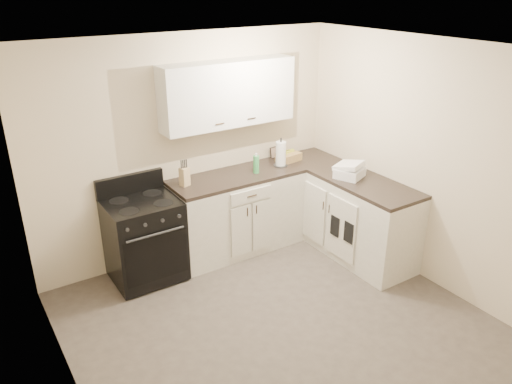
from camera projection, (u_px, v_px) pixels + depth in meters
floor at (282, 327)px, 4.65m from camera, size 3.60×3.60×0.00m
ceiling at (289, 52)px, 3.66m from camera, size 3.60×3.60×0.00m
wall_back at (190, 148)px, 5.54m from camera, size 3.60×0.00×3.60m
wall_right at (428, 165)px, 5.06m from camera, size 0.00×3.60×3.60m
wall_left at (62, 269)px, 3.26m from camera, size 0.00×3.60×3.60m
wall_front at (475, 320)px, 2.77m from camera, size 3.60×0.00×3.60m
base_cabinets_back at (237, 214)px, 5.84m from camera, size 1.55×0.60×0.90m
base_cabinets_right at (344, 212)px, 5.88m from camera, size 0.60×1.90×0.90m
countertop_back at (237, 177)px, 5.66m from camera, size 1.55×0.60×0.04m
countertop_right at (346, 175)px, 5.69m from camera, size 0.60×1.90×0.04m
upper_cabinets at (228, 94)px, 5.41m from camera, size 1.55×0.30×0.70m
stove at (145, 240)px, 5.24m from camera, size 0.73×0.62×0.88m
knife_block at (185, 177)px, 5.32m from camera, size 0.11×0.11×0.20m
paper_towel at (281, 154)px, 5.87m from camera, size 0.15×0.15×0.29m
soap_bottle at (256, 164)px, 5.67m from camera, size 0.08×0.08×0.20m
picture_frame at (274, 152)px, 6.17m from camera, size 0.11×0.05×0.14m
wicker_basket at (289, 157)px, 6.07m from camera, size 0.31×0.23×0.09m
countertop_grill at (350, 173)px, 5.57m from camera, size 0.38×0.37×0.11m
glass_jar at (353, 172)px, 5.53m from camera, size 0.10×0.10×0.15m
oven_mitt_near at (349, 233)px, 5.38m from camera, size 0.02×0.14×0.24m
oven_mitt_far at (335, 226)px, 5.55m from camera, size 0.02×0.14×0.23m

